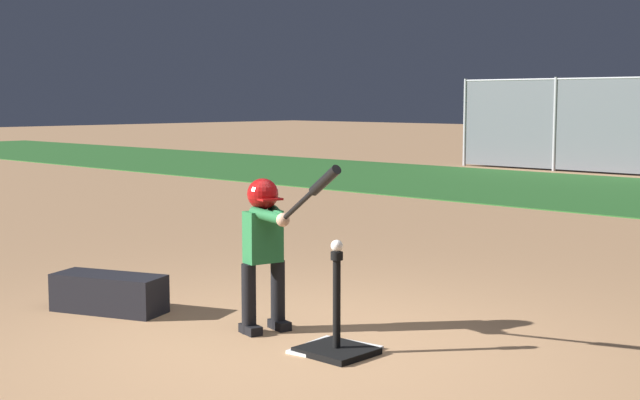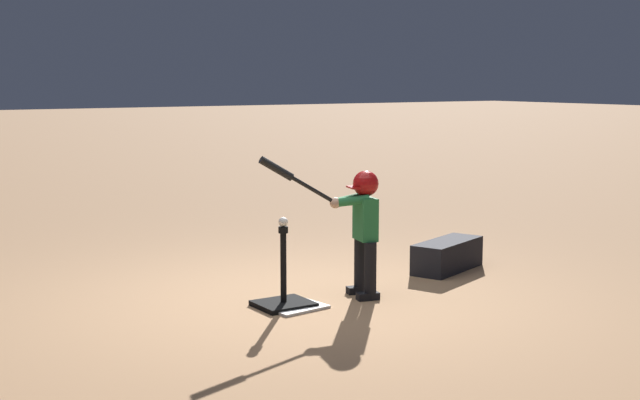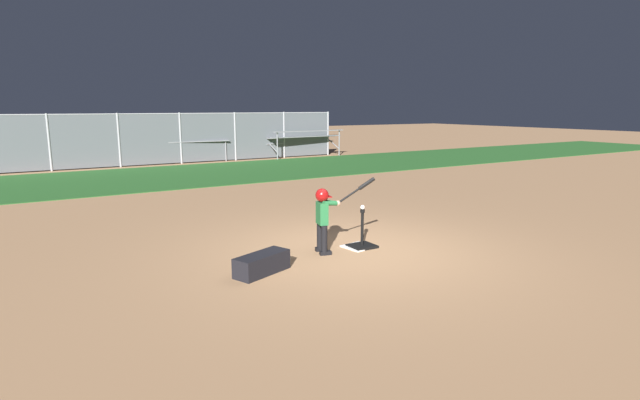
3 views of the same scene
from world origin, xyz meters
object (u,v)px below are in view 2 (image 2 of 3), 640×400
object	(u,v)px
batter_child	(361,217)
baseball	(283,222)
batting_tee	(284,296)
equipment_bag	(447,255)

from	to	relation	value
batter_child	baseball	size ratio (longest dim) A/B	15.98
batting_tee	equipment_bag	world-z (taller)	batting_tee
baseball	equipment_bag	size ratio (longest dim) A/B	0.09
batting_tee	equipment_bag	size ratio (longest dim) A/B	0.76
batting_tee	batter_child	distance (m)	0.90
batter_child	equipment_bag	xyz separation A→B (m)	(-1.27, -0.40, -0.52)
batting_tee	baseball	bearing A→B (deg)	90.00
batting_tee	equipment_bag	xyz separation A→B (m)	(-1.96, -0.34, 0.05)
batter_child	baseball	bearing A→B (deg)	-5.05
batting_tee	baseball	xyz separation A→B (m)	(0.00, 0.00, 0.59)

